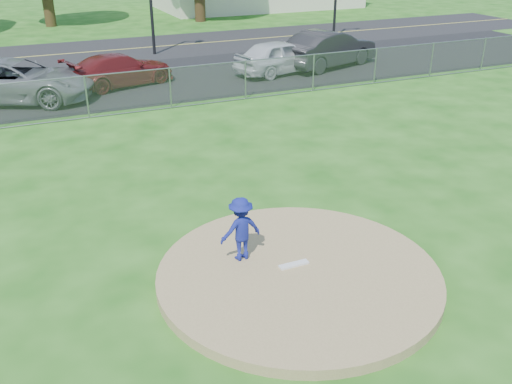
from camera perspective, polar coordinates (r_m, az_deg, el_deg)
ground at (r=19.60m, az=-9.61°, el=6.39°), size 120.00×120.00×0.00m
pitchers_mound at (r=11.03m, az=4.27°, el=-8.28°), size 5.40×5.40×0.20m
pitching_rubber at (r=11.11m, az=3.81°, el=-7.25°), size 0.60×0.15×0.04m
chain_link_fence at (r=21.26m, az=-11.19°, el=9.84°), size 40.00×0.06×1.50m
parking_lot at (r=25.71m, az=-13.48°, el=10.52°), size 50.00×8.00×0.01m
street at (r=32.95m, az=-16.19°, el=13.32°), size 60.00×7.00×0.01m
pitcher at (r=11.01m, az=-1.53°, el=-3.71°), size 0.88×0.55×1.30m
parked_car_gray at (r=23.94m, az=-22.84°, el=10.20°), size 6.31×4.77×1.59m
parked_car_darkred at (r=25.15m, az=-13.44°, el=11.81°), size 5.00×3.19×1.35m
parked_car_pearl at (r=26.71m, az=2.47°, el=13.38°), size 4.75×2.74×1.52m
parked_car_charcoal at (r=28.21m, az=7.28°, el=14.03°), size 5.51×3.40×1.72m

